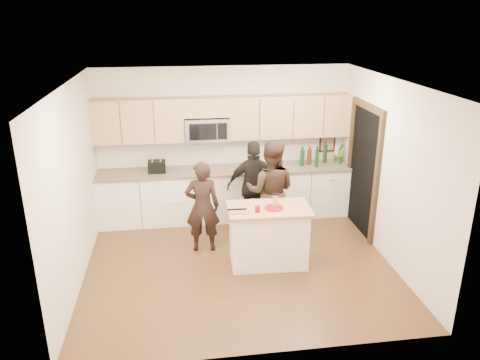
{
  "coord_description": "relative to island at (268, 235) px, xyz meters",
  "views": [
    {
      "loc": [
        -0.85,
        -6.15,
        3.6
      ],
      "look_at": [
        0.07,
        0.35,
        1.21
      ],
      "focal_mm": 35.0,
      "sensor_mm": 36.0,
      "label": 1
    }
  ],
  "objects": [
    {
      "name": "doorway",
      "position": [
        1.79,
        0.93,
        0.7
      ],
      "size": [
        0.06,
        1.25,
        2.2
      ],
      "color": "black",
      "rests_on": "ground"
    },
    {
      "name": "woman_center",
      "position": [
        0.18,
        0.77,
        0.39
      ],
      "size": [
        0.97,
        0.85,
        1.69
      ],
      "primitive_type": "imported",
      "rotation": [
        0.0,
        0.0,
        2.84
      ],
      "color": "#2E2017",
      "rests_on": "ground"
    },
    {
      "name": "red_plate",
      "position": [
        0.07,
        -0.04,
        0.45
      ],
      "size": [
        0.27,
        0.27,
        0.02
      ],
      "primitive_type": "cylinder",
      "color": "maroon",
      "rests_on": "island"
    },
    {
      "name": "drink_glass",
      "position": [
        -0.19,
        -0.13,
        0.49
      ],
      "size": [
        0.07,
        0.07,
        0.09
      ],
      "primitive_type": "cylinder",
      "color": "maroon",
      "rests_on": "island"
    },
    {
      "name": "room_shell",
      "position": [
        -0.44,
        0.03,
        1.28
      ],
      "size": [
        4.52,
        4.02,
        2.71
      ],
      "color": "beige",
      "rests_on": "ground"
    },
    {
      "name": "dish_towel",
      "position": [
        -1.39,
        1.54,
        0.35
      ],
      "size": [
        0.34,
        0.6,
        0.48
      ],
      "color": "white",
      "rests_on": "ground"
    },
    {
      "name": "cutting_board",
      "position": [
        -0.44,
        -0.09,
        0.46
      ],
      "size": [
        0.27,
        0.19,
        0.02
      ],
      "primitive_type": "cube",
      "rotation": [
        0.0,
        0.0,
        -0.04
      ],
      "color": "#BC7F4E",
      "rests_on": "island"
    },
    {
      "name": "tongs",
      "position": [
        -0.47,
        -0.06,
        0.47
      ],
      "size": [
        0.28,
        0.04,
        0.02
      ],
      "primitive_type": "cube",
      "rotation": [
        0.0,
        0.0,
        -0.04
      ],
      "color": "black",
      "rests_on": "cutting_board"
    },
    {
      "name": "floor",
      "position": [
        -0.44,
        0.03,
        -0.45
      ],
      "size": [
        4.5,
        4.5,
        0.0
      ],
      "primitive_type": "plane",
      "color": "#51321C",
      "rests_on": "ground"
    },
    {
      "name": "woman_right",
      "position": [
        -0.02,
        1.16,
        0.33
      ],
      "size": [
        0.96,
        0.49,
        1.58
      ],
      "primitive_type": "imported",
      "rotation": [
        0.0,
        0.0,
        3.02
      ],
      "color": "black",
      "rests_on": "ground"
    },
    {
      "name": "orchid",
      "position": [
        1.66,
        1.75,
        0.69
      ],
      "size": [
        0.26,
        0.23,
        0.41
      ],
      "primitive_type": "imported",
      "rotation": [
        0.0,
        0.0,
        0.22
      ],
      "color": "#41772F",
      "rests_on": "back_cabinetry"
    },
    {
      "name": "framed_picture",
      "position": [
        1.51,
        2.02,
        0.83
      ],
      "size": [
        0.3,
        0.03,
        0.38
      ],
      "color": "black",
      "rests_on": "ground"
    },
    {
      "name": "island",
      "position": [
        0.0,
        0.0,
        0.0
      ],
      "size": [
        1.23,
        0.75,
        0.9
      ],
      "rotation": [
        0.0,
        0.0,
        -0.04
      ],
      "color": "white",
      "rests_on": "ground"
    },
    {
      "name": "back_cabinetry",
      "position": [
        -0.44,
        1.72,
        0.02
      ],
      "size": [
        4.5,
        0.66,
        0.94
      ],
      "color": "white",
      "rests_on": "ground"
    },
    {
      "name": "toaster",
      "position": [
        -1.64,
        1.7,
        0.59
      ],
      "size": [
        0.3,
        0.21,
        0.21
      ],
      "color": "black",
      "rests_on": "back_cabinetry"
    },
    {
      "name": "upper_cabinetry",
      "position": [
        -0.41,
        1.87,
        1.39
      ],
      "size": [
        4.5,
        0.33,
        0.75
      ],
      "color": "tan",
      "rests_on": "ground"
    },
    {
      "name": "box_grater",
      "position": [
        0.08,
        -0.03,
        0.57
      ],
      "size": [
        0.09,
        0.05,
        0.21
      ],
      "color": "silver",
      "rests_on": "red_plate"
    },
    {
      "name": "woman_left",
      "position": [
        -0.93,
        0.55,
        0.28
      ],
      "size": [
        0.56,
        0.39,
        1.47
      ],
      "primitive_type": "imported",
      "rotation": [
        0.0,
        0.0,
        3.08
      ],
      "color": "black",
      "rests_on": "ground"
    },
    {
      "name": "knife",
      "position": [
        -0.41,
        -0.13,
        0.47
      ],
      "size": [
        0.22,
        0.03,
        0.01
      ],
      "primitive_type": "cube",
      "rotation": [
        0.0,
        0.0,
        -0.04
      ],
      "color": "silver",
      "rests_on": "cutting_board"
    },
    {
      "name": "microwave",
      "position": [
        -0.75,
        1.83,
        1.2
      ],
      "size": [
        0.76,
        0.41,
        0.4
      ],
      "color": "silver",
      "rests_on": "ground"
    },
    {
      "name": "bottle_cluster",
      "position": [
        1.26,
        1.75,
        0.67
      ],
      "size": [
        0.74,
        0.31,
        0.39
      ],
      "color": "black",
      "rests_on": "back_cabinetry"
    }
  ]
}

